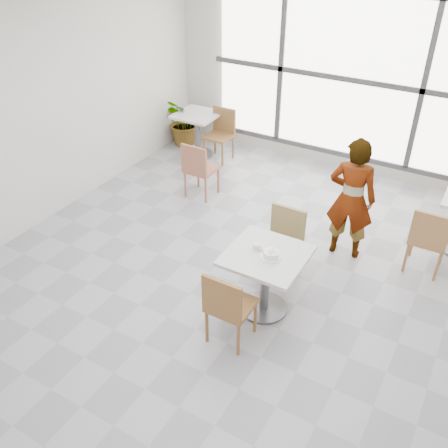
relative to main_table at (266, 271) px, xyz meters
The scene contains 16 objects.
floor 0.74m from the main_table, 153.28° to the left, with size 7.00×7.00×0.00m, color #9E9EA5.
ceiling 2.53m from the main_table, 153.28° to the left, with size 7.00×7.00×0.00m, color white.
wall_back 3.89m from the main_table, 97.10° to the left, with size 6.00×6.00×0.00m, color silver.
wall_left 3.61m from the main_table, behind, with size 7.00×7.00×0.00m, color silver.
window 3.83m from the main_table, 97.22° to the left, with size 4.60×0.07×2.52m.
main_table is the anchor object (origin of this frame).
chair_near 0.63m from the main_table, 99.75° to the right, with size 0.42×0.42×0.87m.
chair_far 0.67m from the main_table, 98.28° to the left, with size 0.42×0.42×0.87m.
oatmeal_bowl 0.28m from the main_table, 28.18° to the right, with size 0.21×0.21×0.09m.
coffee_cup 0.29m from the main_table, 169.94° to the left, with size 0.16×0.13×0.07m.
person 1.53m from the main_table, 74.10° to the left, with size 0.57×0.37×1.56m, color black.
bg_table_left 4.02m from the main_table, 132.95° to the left, with size 0.70×0.70×0.75m.
bg_chair_left_near 2.57m from the main_table, 138.53° to the left, with size 0.42×0.42×0.87m.
bg_chair_left_far 3.82m from the main_table, 127.46° to the left, with size 0.42×0.42×0.87m.
bg_chair_right_near 2.04m from the main_table, 48.66° to the left, with size 0.42×0.42×0.87m.
plant_left 4.51m from the main_table, 134.63° to the left, with size 0.77×0.67×0.86m, color #3E753A.
Camera 1 is at (2.11, -3.92, 3.78)m, focal length 39.49 mm.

